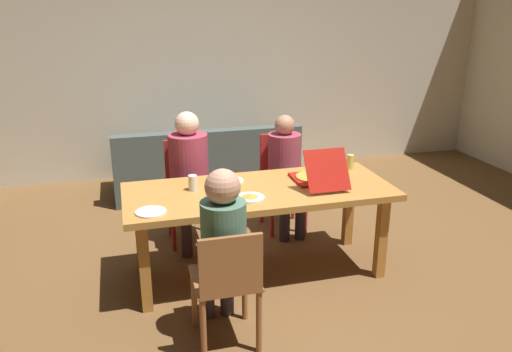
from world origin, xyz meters
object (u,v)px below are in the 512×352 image
dining_table (259,198)px  chair_0 (188,184)px  person_2 (286,165)px  plate_0 (229,180)px  drinking_glass_1 (350,162)px  plate_2 (250,197)px  person_1 (222,240)px  drinking_glass_0 (193,183)px  chair_2 (281,176)px  pizza_box_0 (316,177)px  chair_1 (227,282)px  person_0 (190,169)px  plate_1 (151,212)px  couch (206,168)px

dining_table → chair_0: 0.97m
chair_0 → person_2: person_2 is taller
plate_0 → drinking_glass_1: drinking_glass_1 is taller
plate_2 → person_1: bearing=-121.0°
person_1 → drinking_glass_0: person_1 is taller
chair_2 → pizza_box_0: (0.02, -0.87, 0.28)m
chair_1 → pizza_box_0: 1.34m
plate_2 → drinking_glass_1: bearing=23.8°
drinking_glass_0 → drinking_glass_1: size_ratio=0.96×
person_1 → pizza_box_0: (0.95, 0.76, 0.09)m
person_0 → plate_1: person_0 is taller
chair_0 → chair_1: chair_0 is taller
drinking_glass_1 → couch: (-0.99, 1.81, -0.54)m
person_0 → person_2: size_ratio=1.08×
chair_1 → drinking_glass_1: drinking_glass_1 is taller
chair_1 → chair_2: chair_2 is taller
chair_0 → plate_2: size_ratio=4.31×
chair_2 → plate_0: (-0.67, -0.67, 0.25)m
chair_2 → plate_2: size_ratio=4.21×
plate_2 → couch: couch is taller
person_1 → plate_0: size_ratio=5.03×
person_2 → person_0: bearing=-177.3°
plate_0 → plate_1: size_ratio=1.10×
person_0 → plate_2: size_ratio=5.65×
dining_table → couch: size_ratio=1.00×
pizza_box_0 → drinking_glass_1: 0.48m
person_1 → plate_1: bearing=131.6°
plate_0 → plate_2: (0.07, -0.41, 0.00)m
drinking_glass_0 → couch: 2.10m
plate_0 → dining_table: bearing=-48.8°
person_1 → plate_2: bearing=59.0°
person_0 → chair_1: (0.00, -1.58, -0.25)m
person_1 → plate_1: 0.62m
chair_0 → pizza_box_0: 1.28m
chair_2 → person_1: bearing=-119.6°
person_0 → couch: (0.37, 1.37, -0.45)m
person_1 → plate_2: size_ratio=5.47×
chair_1 → couch: chair_1 is taller
person_0 → plate_0: (0.26, -0.48, 0.03)m
dining_table → couch: bearing=92.2°
chair_1 → plate_0: size_ratio=3.56×
chair_1 → plate_2: bearing=64.5°
dining_table → chair_1: bearing=-117.4°
chair_0 → plate_1: (-0.41, -1.11, 0.22)m
person_1 → couch: 2.87m
chair_0 → drinking_glass_1: (1.36, -0.58, 0.28)m
chair_1 → plate_1: 0.78m
person_0 → plate_0: 0.55m
chair_0 → plate_0: bearing=-67.6°
chair_1 → drinking_glass_0: 1.03m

